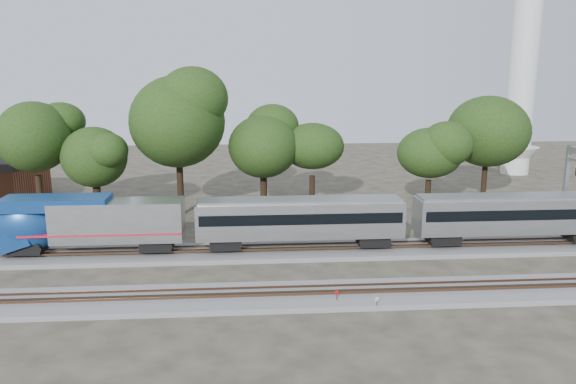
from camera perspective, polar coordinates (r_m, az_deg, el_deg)
name	(u,v)px	position (r m, az deg, el deg)	size (l,w,h in m)	color
ground	(261,279)	(44.25, -2.72, -8.84)	(160.00, 160.00, 0.00)	#383328
track_far	(260,252)	(49.82, -2.91, -6.12)	(160.00, 5.00, 0.73)	slate
track_near	(263,297)	(40.47, -2.56, -10.62)	(160.00, 5.00, 0.73)	slate
train	(517,213)	(54.55, 22.21, -2.02)	(93.63, 3.23, 4.76)	silver
switch_stand_red	(337,296)	(39.55, 4.96, -10.44)	(0.33, 0.17, 1.10)	#512D19
switch_stand_white	(377,302)	(39.05, 9.01, -10.99)	(0.30, 0.13, 0.98)	#512D19
switch_lever	(357,306)	(39.48, 7.06, -11.41)	(0.50, 0.30, 0.30)	#512D19
tree_1	(34,137)	(65.29, -24.38, 5.12)	(9.14, 9.14, 12.88)	black
tree_2	(94,157)	(62.87, -19.09, 3.35)	(7.00, 7.00, 9.87)	black
tree_3	(178,122)	(62.60, -11.15, 7.02)	(10.57, 10.57, 14.90)	black
tree_4	(263,147)	(62.67, -2.53, 4.61)	(7.68, 7.68, 10.82)	black
tree_5	(312,146)	(63.95, 2.50, 4.66)	(7.55, 7.55, 10.65)	black
tree_6	(430,153)	(65.12, 14.22, 3.85)	(6.89, 6.89, 9.71)	black
tree_7	(488,132)	(71.57, 19.64, 5.81)	(8.84, 8.84, 12.46)	black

